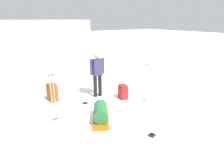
# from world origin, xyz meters

# --- Properties ---
(ground_plane) EXTENTS (80.00, 80.00, 0.00)m
(ground_plane) POSITION_xyz_m (0.00, 0.00, 0.00)
(ground_plane) COLOR white
(distant_snow_ridge) EXTENTS (13.85, 6.24, 2.74)m
(distant_snow_ridge) POSITION_xyz_m (3.64, 24.28, 1.37)
(distant_snow_ridge) COLOR white
(distant_snow_ridge) RESTS_ON ground_plane
(skier_standing) EXTENTS (0.57, 0.23, 1.70)m
(skier_standing) POSITION_xyz_m (-0.13, 0.79, 0.95)
(skier_standing) COLOR black
(skier_standing) RESTS_ON ground_plane
(ski_pair_near) EXTENTS (1.74, 1.24, 0.05)m
(ski_pair_near) POSITION_xyz_m (-0.85, 0.42, 0.01)
(ski_pair_near) COLOR silver
(ski_pair_near) RESTS_ON ground_plane
(ski_pair_far) EXTENTS (0.70, 1.80, 0.05)m
(ski_pair_far) POSITION_xyz_m (-0.28, -2.26, 0.01)
(ski_pair_far) COLOR silver
(ski_pair_far) RESTS_ON ground_plane
(backpack_large_dark) EXTENTS (0.30, 0.37, 0.54)m
(backpack_large_dark) POSITION_xyz_m (0.54, 0.09, 0.26)
(backpack_large_dark) COLOR maroon
(backpack_large_dark) RESTS_ON ground_plane
(backpack_bright) EXTENTS (0.34, 0.40, 0.67)m
(backpack_bright) POSITION_xyz_m (-1.70, 1.30, 0.33)
(backpack_bright) COLOR brown
(backpack_bright) RESTS_ON ground_plane
(ski_poles_planted_near) EXTENTS (0.16, 0.10, 1.40)m
(ski_poles_planted_near) POSITION_xyz_m (-2.07, -0.15, 0.77)
(ski_poles_planted_near) COLOR #ADB7C0
(ski_poles_planted_near) RESTS_ON ground_plane
(ski_poles_planted_far) EXTENTS (0.18, 0.10, 1.38)m
(ski_poles_planted_far) POSITION_xyz_m (1.04, -0.55, 0.76)
(ski_poles_planted_far) COLOR #AEB6BD
(ski_poles_planted_far) RESTS_ON ground_plane
(gear_sled) EXTENTS (0.96, 1.23, 0.49)m
(gear_sled) POSITION_xyz_m (-0.95, -0.86, 0.22)
(gear_sled) COLOR #DD580E
(gear_sled) RESTS_ON ground_plane
(thermos_bottle) EXTENTS (0.07, 0.07, 0.26)m
(thermos_bottle) POSITION_xyz_m (0.83, 2.32, 0.13)
(thermos_bottle) COLOR #BABCB6
(thermos_bottle) RESTS_ON ground_plane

